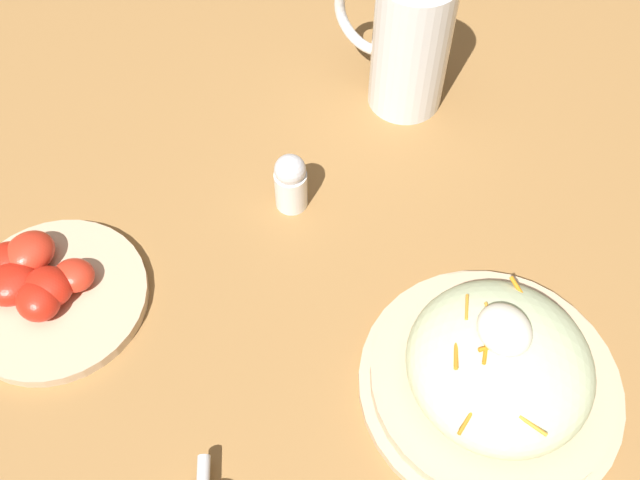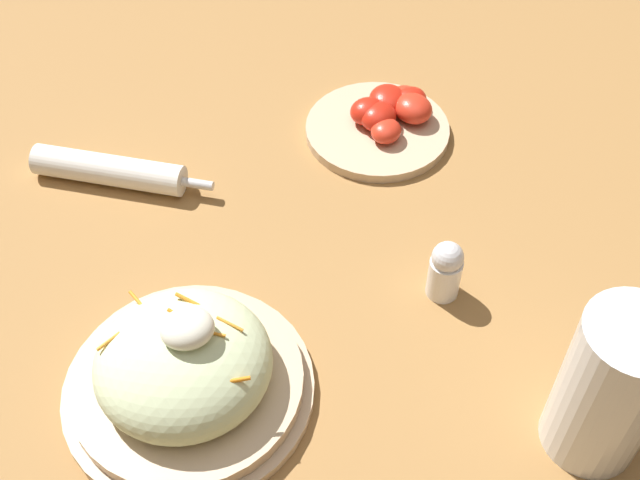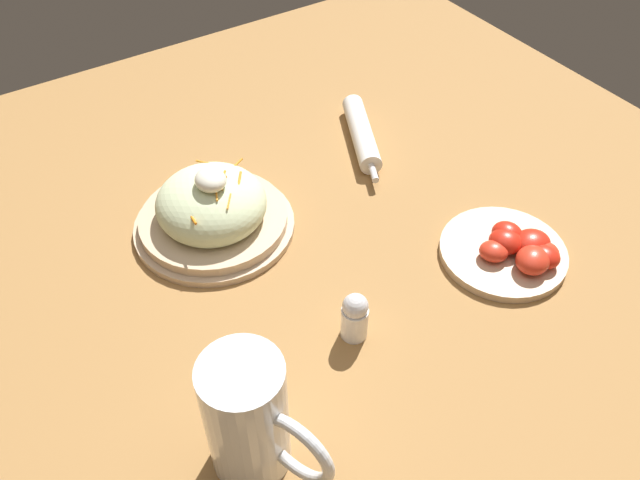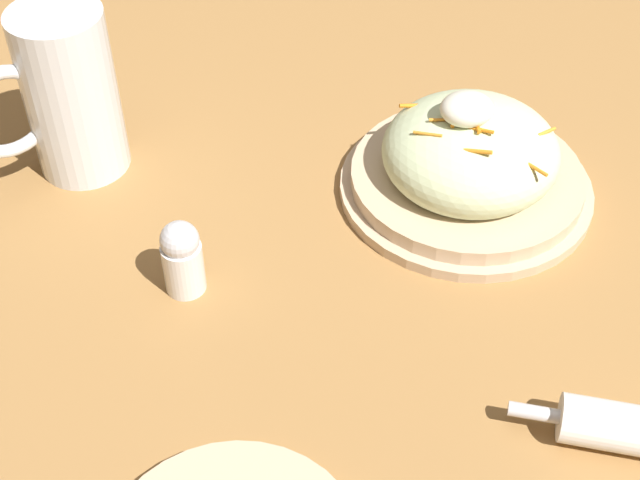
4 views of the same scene
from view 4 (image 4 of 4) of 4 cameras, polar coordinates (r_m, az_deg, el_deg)
The scene contains 4 objects.
ground_plane at distance 0.77m, azimuth -2.39°, elevation -1.93°, with size 1.43×1.43×0.00m, color #9E703D.
salad_plate at distance 0.83m, azimuth 9.31°, elevation 4.78°, with size 0.23×0.23×0.11m.
beer_mug at distance 0.86m, azimuth -15.46°, elevation 8.44°, with size 0.14×0.09×0.16m.
salt_shaker at distance 0.74m, azimuth -8.68°, elevation -0.79°, with size 0.03×0.03×0.07m.
Camera 4 is at (0.09, 0.53, 0.55)m, focal length 51.06 mm.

